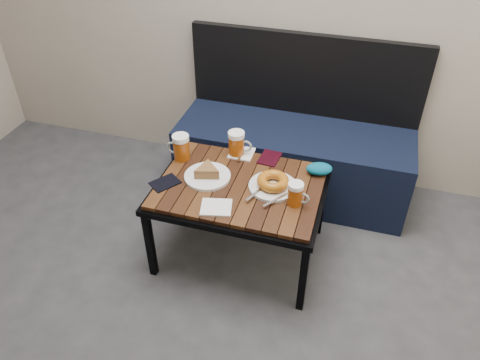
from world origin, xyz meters
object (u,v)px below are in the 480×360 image
(bench, at_px, (294,153))
(beer_mug_left, at_px, (181,147))
(beer_mug_right, at_px, (296,194))
(plate_bagel, at_px, (273,183))
(cafe_table, at_px, (240,191))
(knit_pouch, at_px, (319,169))
(beer_mug_centre, at_px, (237,144))
(passport_burgundy, at_px, (270,158))
(plate_pie, at_px, (207,173))
(passport_navy, at_px, (165,183))

(bench, xyz_separation_m, beer_mug_left, (-0.52, -0.51, 0.27))
(bench, xyz_separation_m, beer_mug_right, (0.13, -0.71, 0.26))
(bench, height_order, plate_bagel, bench)
(cafe_table, xyz_separation_m, knit_pouch, (0.36, 0.20, 0.07))
(plate_bagel, bearing_deg, beer_mug_centre, 138.29)
(beer_mug_right, height_order, plate_bagel, beer_mug_right)
(beer_mug_right, xyz_separation_m, passport_burgundy, (-0.20, 0.33, -0.06))
(beer_mug_centre, xyz_separation_m, beer_mug_right, (0.38, -0.31, -0.01))
(beer_mug_right, bearing_deg, plate_pie, -178.51)
(plate_pie, bearing_deg, beer_mug_centre, 70.64)
(cafe_table, bearing_deg, plate_bagel, 7.50)
(beer_mug_left, height_order, knit_pouch, beer_mug_left)
(cafe_table, height_order, knit_pouch, knit_pouch)
(beer_mug_left, xyz_separation_m, passport_burgundy, (0.45, 0.13, -0.07))
(cafe_table, bearing_deg, passport_navy, -164.83)
(cafe_table, bearing_deg, knit_pouch, 29.45)
(beer_mug_centre, distance_m, passport_burgundy, 0.19)
(bench, relative_size, beer_mug_right, 11.84)
(plate_bagel, bearing_deg, beer_mug_right, -34.41)
(beer_mug_centre, xyz_separation_m, passport_navy, (-0.27, -0.34, -0.07))
(cafe_table, relative_size, plate_pie, 3.59)
(cafe_table, xyz_separation_m, beer_mug_left, (-0.36, 0.13, 0.12))
(beer_mug_centre, height_order, passport_navy, beer_mug_centre)
(passport_navy, relative_size, knit_pouch, 1.03)
(plate_pie, distance_m, plate_bagel, 0.34)
(beer_mug_right, bearing_deg, plate_bagel, 156.15)
(beer_mug_left, distance_m, plate_bagel, 0.54)
(cafe_table, xyz_separation_m, plate_bagel, (0.16, 0.02, 0.07))
(bench, relative_size, passport_navy, 10.25)
(passport_navy, bearing_deg, cafe_table, 50.94)
(beer_mug_right, xyz_separation_m, knit_pouch, (0.07, 0.27, -0.03))
(beer_mug_left, relative_size, plate_bagel, 0.49)
(bench, distance_m, beer_mug_right, 0.77)
(bench, height_order, beer_mug_right, bench)
(beer_mug_centre, distance_m, plate_pie, 0.26)
(cafe_table, bearing_deg, plate_pie, 177.55)
(plate_pie, relative_size, passport_burgundy, 1.68)
(bench, relative_size, passport_burgundy, 10.01)
(passport_burgundy, distance_m, knit_pouch, 0.28)
(plate_pie, bearing_deg, beer_mug_left, 147.33)
(cafe_table, bearing_deg, passport_burgundy, 71.39)
(beer_mug_left, bearing_deg, passport_burgundy, -162.26)
(cafe_table, height_order, passport_burgundy, passport_burgundy)
(cafe_table, bearing_deg, beer_mug_centre, 110.20)
(beer_mug_centre, bearing_deg, beer_mug_right, -49.97)
(bench, distance_m, knit_pouch, 0.54)
(knit_pouch, bearing_deg, plate_pie, -159.85)
(bench, xyz_separation_m, beer_mug_centre, (-0.25, -0.40, 0.27))
(beer_mug_centre, bearing_deg, passport_burgundy, -5.79)
(bench, distance_m, cafe_table, 0.68)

